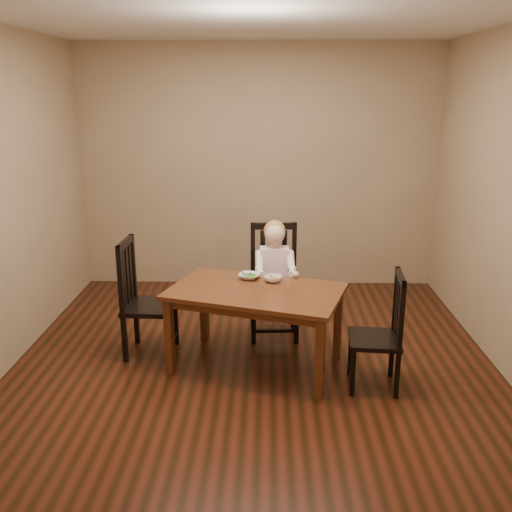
{
  "coord_description": "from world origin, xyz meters",
  "views": [
    {
      "loc": [
        0.11,
        -4.4,
        2.21
      ],
      "look_at": [
        0.01,
        0.25,
        0.84
      ],
      "focal_mm": 40.0,
      "sensor_mm": 36.0,
      "label": 1
    }
  ],
  "objects_px": {
    "toddler": "(274,269)",
    "chair_left": "(144,300)",
    "chair_child": "(274,283)",
    "bowl_peas": "(249,276)",
    "dining_table": "(256,298)",
    "bowl_veg": "(273,279)",
    "chair_right": "(381,333)"
  },
  "relations": [
    {
      "from": "chair_right",
      "to": "bowl_peas",
      "type": "relative_size",
      "value": 5.22
    },
    {
      "from": "chair_left",
      "to": "chair_right",
      "type": "xyz_separation_m",
      "value": [
        1.91,
        -0.54,
        -0.05
      ]
    },
    {
      "from": "bowl_veg",
      "to": "bowl_peas",
      "type": "bearing_deg",
      "value": 160.21
    },
    {
      "from": "dining_table",
      "to": "bowl_veg",
      "type": "distance_m",
      "value": 0.26
    },
    {
      "from": "chair_child",
      "to": "bowl_peas",
      "type": "xyz_separation_m",
      "value": [
        -0.21,
        -0.41,
        0.2
      ]
    },
    {
      "from": "chair_child",
      "to": "bowl_peas",
      "type": "distance_m",
      "value": 0.5
    },
    {
      "from": "chair_child",
      "to": "bowl_veg",
      "type": "height_order",
      "value": "chair_child"
    },
    {
      "from": "dining_table",
      "to": "chair_left",
      "type": "bearing_deg",
      "value": 166.38
    },
    {
      "from": "toddler",
      "to": "chair_left",
      "type": "bearing_deg",
      "value": 16.58
    },
    {
      "from": "chair_child",
      "to": "bowl_peas",
      "type": "bearing_deg",
      "value": 59.73
    },
    {
      "from": "chair_left",
      "to": "bowl_peas",
      "type": "height_order",
      "value": "chair_left"
    },
    {
      "from": "dining_table",
      "to": "bowl_veg",
      "type": "relative_size",
      "value": 10.07
    },
    {
      "from": "bowl_veg",
      "to": "chair_left",
      "type": "bearing_deg",
      "value": 177.96
    },
    {
      "from": "bowl_veg",
      "to": "chair_right",
      "type": "bearing_deg",
      "value": -31.7
    },
    {
      "from": "chair_left",
      "to": "toddler",
      "type": "xyz_separation_m",
      "value": [
        1.11,
        0.39,
        0.16
      ]
    },
    {
      "from": "chair_left",
      "to": "toddler",
      "type": "bearing_deg",
      "value": 111.52
    },
    {
      "from": "dining_table",
      "to": "chair_right",
      "type": "distance_m",
      "value": 1.01
    },
    {
      "from": "chair_left",
      "to": "bowl_veg",
      "type": "distance_m",
      "value": 1.12
    },
    {
      "from": "bowl_veg",
      "to": "toddler",
      "type": "bearing_deg",
      "value": 87.73
    },
    {
      "from": "toddler",
      "to": "bowl_veg",
      "type": "relative_size",
      "value": 3.87
    },
    {
      "from": "toddler",
      "to": "chair_child",
      "type": "bearing_deg",
      "value": -90.0
    },
    {
      "from": "toddler",
      "to": "bowl_peas",
      "type": "bearing_deg",
      "value": 56.11
    },
    {
      "from": "chair_right",
      "to": "bowl_veg",
      "type": "distance_m",
      "value": 0.99
    },
    {
      "from": "chair_left",
      "to": "toddler",
      "type": "relative_size",
      "value": 1.72
    },
    {
      "from": "dining_table",
      "to": "chair_child",
      "type": "distance_m",
      "value": 0.7
    },
    {
      "from": "chair_child",
      "to": "bowl_veg",
      "type": "xyz_separation_m",
      "value": [
        -0.01,
        -0.48,
        0.2
      ]
    },
    {
      "from": "chair_left",
      "to": "chair_right",
      "type": "relative_size",
      "value": 1.11
    },
    {
      "from": "chair_child",
      "to": "bowl_veg",
      "type": "relative_size",
      "value": 6.8
    },
    {
      "from": "toddler",
      "to": "bowl_veg",
      "type": "distance_m",
      "value": 0.43
    },
    {
      "from": "toddler",
      "to": "bowl_veg",
      "type": "height_order",
      "value": "toddler"
    },
    {
      "from": "dining_table",
      "to": "chair_child",
      "type": "height_order",
      "value": "chair_child"
    },
    {
      "from": "chair_right",
      "to": "bowl_veg",
      "type": "bearing_deg",
      "value": 63.35
    }
  ]
}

